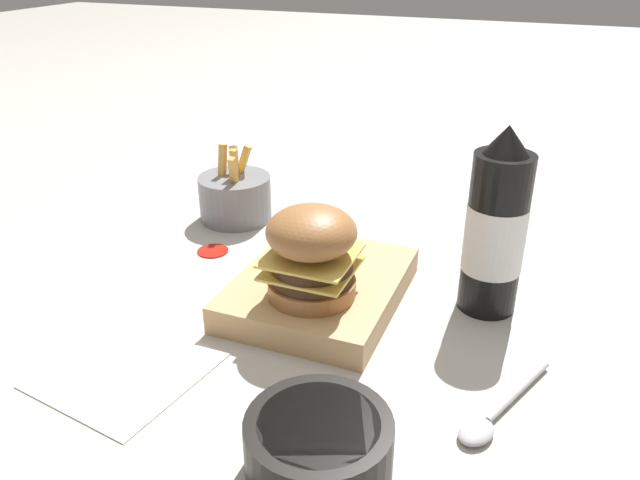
% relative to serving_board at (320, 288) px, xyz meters
% --- Properties ---
extents(ground_plane, '(6.00, 6.00, 0.00)m').
position_rel_serving_board_xyz_m(ground_plane, '(-0.01, -0.01, -0.02)').
color(ground_plane, '#B7B2A8').
extents(serving_board, '(0.24, 0.19, 0.04)m').
position_rel_serving_board_xyz_m(serving_board, '(0.00, 0.00, 0.00)').
color(serving_board, tan).
rests_on(serving_board, ground_plane).
extents(burger, '(0.10, 0.10, 0.11)m').
position_rel_serving_board_xyz_m(burger, '(-0.05, -0.01, 0.07)').
color(burger, '#9E6638').
rests_on(burger, serving_board).
extents(ketchup_bottle, '(0.07, 0.07, 0.23)m').
position_rel_serving_board_xyz_m(ketchup_bottle, '(0.06, -0.20, 0.09)').
color(ketchup_bottle, black).
rests_on(ketchup_bottle, ground_plane).
extents(fries_basket, '(0.12, 0.12, 0.12)m').
position_rel_serving_board_xyz_m(fries_basket, '(0.19, 0.22, 0.02)').
color(fries_basket, slate).
rests_on(fries_basket, ground_plane).
extents(side_bowl, '(0.13, 0.13, 0.05)m').
position_rel_serving_board_xyz_m(side_bowl, '(-0.26, -0.10, 0.01)').
color(side_bowl, black).
rests_on(side_bowl, ground_plane).
extents(spoon, '(0.16, 0.08, 0.01)m').
position_rel_serving_board_xyz_m(spoon, '(-0.15, -0.23, -0.01)').
color(spoon, '#B2B2B7').
rests_on(spoon, ground_plane).
extents(ketchup_puddle, '(0.05, 0.05, 0.00)m').
position_rel_serving_board_xyz_m(ketchup_puddle, '(0.07, 0.20, -0.02)').
color(ketchup_puddle, '#B21E14').
rests_on(ketchup_puddle, ground_plane).
extents(parchment_square, '(0.18, 0.18, 0.00)m').
position_rel_serving_board_xyz_m(parchment_square, '(-0.21, 0.14, -0.02)').
color(parchment_square, beige).
rests_on(parchment_square, ground_plane).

